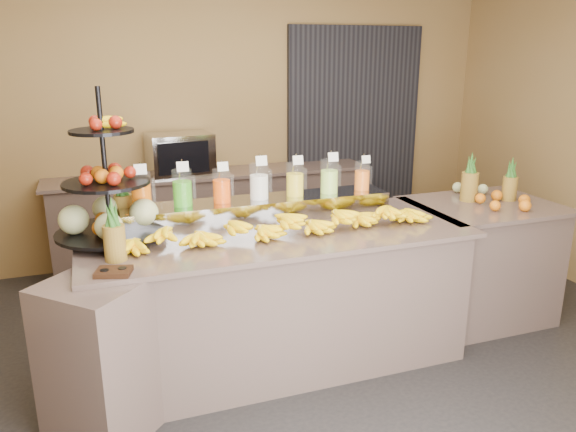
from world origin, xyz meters
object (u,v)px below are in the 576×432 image
fruit_stand (116,202)px  right_fruit_pile (495,194)px  banana_heap (286,222)px  oven_warmer (180,154)px  condiment_caddy (114,272)px  pitcher_tray (259,209)px

fruit_stand → right_fruit_pile: bearing=-4.5°
right_fruit_pile → banana_heap: bearing=-175.2°
right_fruit_pile → oven_warmer: 2.80m
condiment_caddy → right_fruit_pile: 2.86m
oven_warmer → right_fruit_pile: bearing=-47.5°
condiment_caddy → oven_warmer: (0.74, 2.35, 0.18)m
condiment_caddy → pitcher_tray: bearing=34.2°
pitcher_tray → oven_warmer: (-0.27, 1.67, 0.12)m
pitcher_tray → fruit_stand: bearing=-174.0°
pitcher_tray → right_fruit_pile: bearing=-6.3°
fruit_stand → oven_warmer: fruit_stand is taller
pitcher_tray → banana_heap: bearing=-78.7°
banana_heap → condiment_caddy: (-1.08, -0.34, -0.06)m
banana_heap → condiment_caddy: banana_heap is taller
condiment_caddy → right_fruit_pile: size_ratio=0.42×
pitcher_tray → condiment_caddy: 1.22m
pitcher_tray → condiment_caddy: size_ratio=10.32×
pitcher_tray → right_fruit_pile: right_fruit_pile is taller
fruit_stand → oven_warmer: (0.68, 1.77, -0.04)m
condiment_caddy → right_fruit_pile: right_fruit_pile is taller
pitcher_tray → oven_warmer: 1.70m
right_fruit_pile → oven_warmer: (-2.08, 1.87, 0.12)m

